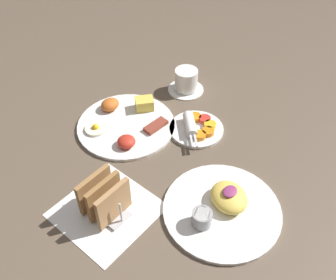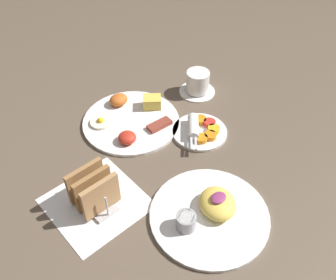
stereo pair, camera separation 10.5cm
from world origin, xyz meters
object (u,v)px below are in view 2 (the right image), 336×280
toast_rack (94,190)px  coffee_cup (198,83)px  plate_condiments (200,130)px  plate_foreground (210,213)px  plate_breakfast (131,119)px

toast_rack → coffee_cup: 0.54m
plate_condiments → plate_foreground: plate_foreground is taller
plate_breakfast → toast_rack: bearing=-144.0°
plate_condiments → plate_foreground: 0.29m
plate_condiments → coffee_cup: size_ratio=1.40×
plate_condiments → plate_foreground: bearing=-130.7°
toast_rack → coffee_cup: (0.51, 0.16, -0.02)m
plate_breakfast → coffee_cup: 0.26m
toast_rack → plate_breakfast: bearing=36.0°
toast_rack → plate_condiments: bearing=1.0°
plate_breakfast → plate_condiments: 0.21m
plate_condiments → toast_rack: size_ratio=1.45×
plate_breakfast → coffee_cup: size_ratio=2.46×
plate_breakfast → plate_condiments: size_ratio=1.76×
toast_rack → coffee_cup: toast_rack is taller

